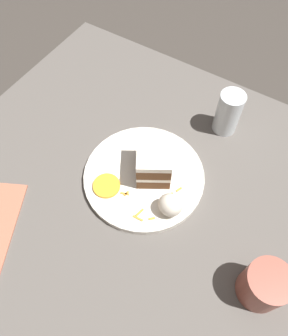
{
  "coord_description": "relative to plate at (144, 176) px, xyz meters",
  "views": [
    {
      "loc": [
        -0.21,
        0.27,
        0.7
      ],
      "look_at": [
        -0.02,
        -0.05,
        0.08
      ],
      "focal_mm": 35.0,
      "sensor_mm": 36.0,
      "label": 1
    }
  ],
  "objects": [
    {
      "name": "carrot_shreds_scatter",
      "position": [
        -0.05,
        0.06,
        0.01
      ],
      "size": [
        0.11,
        0.12,
        0.0
      ],
      "color": "orange",
      "rests_on": "plate"
    },
    {
      "name": "ground_plane",
      "position": [
        0.02,
        0.05,
        -0.04
      ],
      "size": [
        6.0,
        6.0,
        0.0
      ],
      "primitive_type": "plane",
      "color": "#38332D",
      "rests_on": "ground"
    },
    {
      "name": "dining_table",
      "position": [
        0.02,
        0.05,
        -0.03
      ],
      "size": [
        0.91,
        0.9,
        0.03
      ],
      "primitive_type": "cube",
      "color": "#56514C",
      "rests_on": "ground"
    },
    {
      "name": "drinking_glass",
      "position": [
        -0.09,
        -0.23,
        0.04
      ],
      "size": [
        0.06,
        0.06,
        0.11
      ],
      "color": "silver",
      "rests_on": "dining_table"
    },
    {
      "name": "plate",
      "position": [
        0.0,
        0.0,
        0.0
      ],
      "size": [
        0.28,
        0.28,
        0.02
      ],
      "primitive_type": "cylinder",
      "color": "silver",
      "rests_on": "dining_table"
    },
    {
      "name": "coffee_mug",
      "position": [
        -0.32,
        0.1,
        0.04
      ],
      "size": [
        0.08,
        0.08,
        0.09
      ],
      "color": "#994C3D",
      "rests_on": "dining_table"
    },
    {
      "name": "orange_garnish",
      "position": [
        0.06,
        0.07,
        0.01
      ],
      "size": [
        0.06,
        0.06,
        0.01
      ],
      "primitive_type": "cylinder",
      "color": "orange",
      "rests_on": "plate"
    },
    {
      "name": "cream_dollop",
      "position": [
        -0.09,
        0.05,
        0.03
      ],
      "size": [
        0.05,
        0.05,
        0.05
      ],
      "primitive_type": "ellipsoid",
      "color": "silver",
      "rests_on": "plate"
    },
    {
      "name": "cake_slice",
      "position": [
        -0.01,
        -0.02,
        0.05
      ],
      "size": [
        0.11,
        0.12,
        0.08
      ],
      "rotation": [
        0.0,
        0.0,
        3.68
      ],
      "color": "brown",
      "rests_on": "plate"
    }
  ]
}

